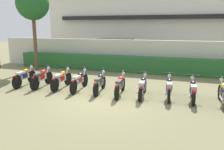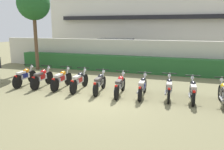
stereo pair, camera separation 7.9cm
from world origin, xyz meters
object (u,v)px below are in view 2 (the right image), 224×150
(motorcycle_in_row_9, at_px, (224,93))
(motorcycle_in_row_8, at_px, (193,90))
(tree_near_inspector, at_px, (33,4))
(motorcycle_in_row_1, at_px, (42,78))
(motorcycle_in_row_2, at_px, (62,79))
(motorcycle_in_row_6, at_px, (143,86))
(parked_car, at_px, (118,50))
(motorcycle_in_row_5, at_px, (120,85))
(motorcycle_in_row_4, at_px, (100,82))
(motorcycle_in_row_0, at_px, (25,76))
(motorcycle_in_row_3, at_px, (79,80))
(motorcycle_in_row_7, at_px, (169,88))

(motorcycle_in_row_9, bearing_deg, motorcycle_in_row_8, 81.51)
(tree_near_inspector, xyz_separation_m, motorcycle_in_row_1, (3.08, -3.83, -3.77))
(motorcycle_in_row_2, relative_size, motorcycle_in_row_8, 1.07)
(motorcycle_in_row_6, bearing_deg, parked_car, 20.47)
(motorcycle_in_row_6, bearing_deg, motorcycle_in_row_2, 85.70)
(motorcycle_in_row_5, xyz_separation_m, motorcycle_in_row_6, (0.95, 0.07, -0.01))
(motorcycle_in_row_2, distance_m, motorcycle_in_row_4, 1.93)
(motorcycle_in_row_0, distance_m, motorcycle_in_row_8, 7.77)
(motorcycle_in_row_9, bearing_deg, motorcycle_in_row_0, 86.94)
(motorcycle_in_row_1, distance_m, motorcycle_in_row_8, 6.80)
(motorcycle_in_row_3, bearing_deg, motorcycle_in_row_1, 88.53)
(tree_near_inspector, height_order, motorcycle_in_row_5, tree_near_inspector)
(motorcycle_in_row_1, height_order, motorcycle_in_row_7, motorcycle_in_row_1)
(motorcycle_in_row_4, xyz_separation_m, motorcycle_in_row_7, (2.96, 0.06, 0.00))
(motorcycle_in_row_9, bearing_deg, motorcycle_in_row_4, 85.99)
(motorcycle_in_row_1, height_order, motorcycle_in_row_5, motorcycle_in_row_1)
(motorcycle_in_row_3, bearing_deg, motorcycle_in_row_8, -93.64)
(parked_car, bearing_deg, motorcycle_in_row_3, -86.37)
(motorcycle_in_row_4, height_order, motorcycle_in_row_7, motorcycle_in_row_7)
(parked_car, height_order, motorcycle_in_row_1, parked_car)
(motorcycle_in_row_1, relative_size, motorcycle_in_row_6, 0.99)
(parked_car, bearing_deg, motorcycle_in_row_6, -69.08)
(motorcycle_in_row_6, height_order, motorcycle_in_row_8, motorcycle_in_row_6)
(tree_near_inspector, distance_m, motorcycle_in_row_6, 9.59)
(motorcycle_in_row_0, xyz_separation_m, motorcycle_in_row_2, (1.98, 0.11, -0.01))
(tree_near_inspector, relative_size, motorcycle_in_row_4, 2.86)
(parked_car, bearing_deg, motorcycle_in_row_0, -104.86)
(parked_car, xyz_separation_m, motorcycle_in_row_2, (0.01, -8.82, -0.48))
(tree_near_inspector, xyz_separation_m, motorcycle_in_row_2, (4.09, -3.75, -3.77))
(motorcycle_in_row_8, relative_size, motorcycle_in_row_9, 0.95)
(motorcycle_in_row_2, xyz_separation_m, motorcycle_in_row_6, (3.84, -0.10, -0.01))
(motorcycle_in_row_0, relative_size, motorcycle_in_row_9, 0.99)
(motorcycle_in_row_1, distance_m, motorcycle_in_row_5, 3.91)
(motorcycle_in_row_2, distance_m, motorcycle_in_row_7, 4.88)
(motorcycle_in_row_4, distance_m, motorcycle_in_row_8, 3.86)
(parked_car, relative_size, motorcycle_in_row_2, 2.41)
(motorcycle_in_row_6, distance_m, motorcycle_in_row_8, 1.95)
(motorcycle_in_row_5, bearing_deg, motorcycle_in_row_8, -92.80)
(tree_near_inspector, relative_size, motorcycle_in_row_7, 2.89)
(motorcycle_in_row_3, bearing_deg, motorcycle_in_row_9, -94.62)
(motorcycle_in_row_9, bearing_deg, tree_near_inspector, 67.59)
(motorcycle_in_row_4, height_order, motorcycle_in_row_5, motorcycle_in_row_5)
(motorcycle_in_row_5, xyz_separation_m, motorcycle_in_row_9, (3.97, 0.01, 0.00))
(parked_car, relative_size, motorcycle_in_row_9, 2.46)
(tree_near_inspector, bearing_deg, motorcycle_in_row_9, -19.59)
(motorcycle_in_row_1, bearing_deg, motorcycle_in_row_0, 89.13)
(motorcycle_in_row_7, bearing_deg, motorcycle_in_row_0, 85.99)
(tree_near_inspector, height_order, motorcycle_in_row_9, tree_near_inspector)
(parked_car, xyz_separation_m, motorcycle_in_row_0, (-1.97, -8.94, -0.48))
(tree_near_inspector, bearing_deg, motorcycle_in_row_7, -22.60)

